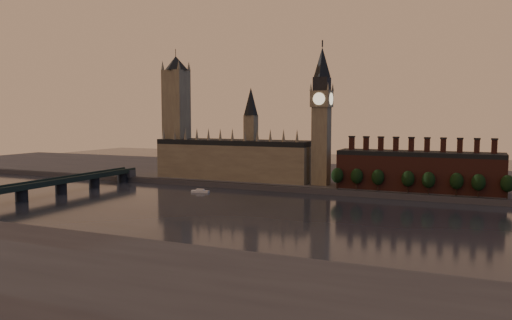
{
  "coord_description": "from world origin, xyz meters",
  "views": [
    {
      "loc": [
        114.71,
        -250.47,
        55.91
      ],
      "look_at": [
        -19.19,
        55.0,
        26.0
      ],
      "focal_mm": 35.0,
      "sensor_mm": 36.0,
      "label": 1
    }
  ],
  "objects_px": {
    "victoria_tower": "(176,112)",
    "westminster_bridge": "(39,187)",
    "river_boat": "(200,191)",
    "big_ben": "(322,114)"
  },
  "relations": [
    {
      "from": "victoria_tower",
      "to": "westminster_bridge",
      "type": "bearing_deg",
      "value": -106.56
    },
    {
      "from": "westminster_bridge",
      "to": "river_boat",
      "type": "height_order",
      "value": "westminster_bridge"
    },
    {
      "from": "big_ben",
      "to": "river_boat",
      "type": "bearing_deg",
      "value": -147.76
    },
    {
      "from": "westminster_bridge",
      "to": "victoria_tower",
      "type": "bearing_deg",
      "value": 73.44
    },
    {
      "from": "westminster_bridge",
      "to": "river_boat",
      "type": "bearing_deg",
      "value": 36.06
    },
    {
      "from": "big_ben",
      "to": "westminster_bridge",
      "type": "relative_size",
      "value": 0.54
    },
    {
      "from": "big_ben",
      "to": "westminster_bridge",
      "type": "height_order",
      "value": "big_ben"
    },
    {
      "from": "big_ben",
      "to": "river_boat",
      "type": "relative_size",
      "value": 7.9
    },
    {
      "from": "victoria_tower",
      "to": "big_ben",
      "type": "xyz_separation_m",
      "value": [
        130.0,
        -5.0,
        -2.26
      ]
    },
    {
      "from": "victoria_tower",
      "to": "big_ben",
      "type": "relative_size",
      "value": 1.01
    }
  ]
}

